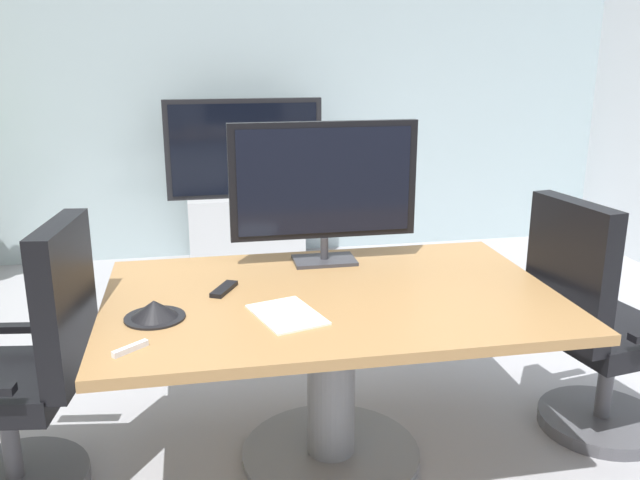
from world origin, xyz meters
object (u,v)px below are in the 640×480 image
(conference_table, at_px, (331,339))
(wall_display_unit, at_px, (246,210))
(conference_phone, at_px, (154,311))
(remote_control, at_px, (224,289))
(office_chair_left, at_px, (28,385))
(tv_monitor, at_px, (324,184))
(office_chair_right, at_px, (594,339))

(conference_table, bearing_deg, wall_display_unit, 92.66)
(conference_phone, distance_m, remote_control, 0.35)
(wall_display_unit, bearing_deg, remote_control, -96.39)
(conference_table, height_order, conference_phone, conference_phone)
(conference_phone, xyz_separation_m, remote_control, (0.26, 0.24, -0.02))
(conference_table, height_order, office_chair_left, office_chair_left)
(conference_table, xyz_separation_m, remote_control, (-0.42, 0.10, 0.21))
(tv_monitor, bearing_deg, conference_phone, -143.44)
(wall_display_unit, relative_size, conference_phone, 5.95)
(tv_monitor, bearing_deg, wall_display_unit, 94.32)
(wall_display_unit, xyz_separation_m, remote_control, (-0.29, -2.63, 0.31))
(office_chair_right, height_order, remote_control, office_chair_right)
(conference_table, bearing_deg, office_chair_left, -179.97)
(wall_display_unit, height_order, remote_control, wall_display_unit)
(tv_monitor, xyz_separation_m, wall_display_unit, (-0.18, 2.32, -0.66))
(office_chair_left, xyz_separation_m, office_chair_right, (2.35, -0.02, 0.00))
(office_chair_left, relative_size, office_chair_right, 1.00)
(office_chair_left, distance_m, remote_control, 0.82)
(remote_control, bearing_deg, office_chair_left, -145.14)
(conference_table, relative_size, office_chair_left, 1.64)
(tv_monitor, distance_m, remote_control, 0.66)
(tv_monitor, height_order, remote_control, tv_monitor)
(conference_table, relative_size, conference_phone, 8.11)
(remote_control, bearing_deg, tv_monitor, 59.98)
(conference_table, relative_size, remote_control, 10.50)
(office_chair_right, bearing_deg, remote_control, 75.97)
(conference_phone, bearing_deg, wall_display_unit, 79.03)
(office_chair_left, height_order, tv_monitor, tv_monitor)
(conference_table, height_order, remote_control, remote_control)
(office_chair_right, height_order, wall_display_unit, wall_display_unit)
(office_chair_right, xyz_separation_m, conference_phone, (-1.86, -0.11, 0.32))
(tv_monitor, relative_size, remote_control, 4.94)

